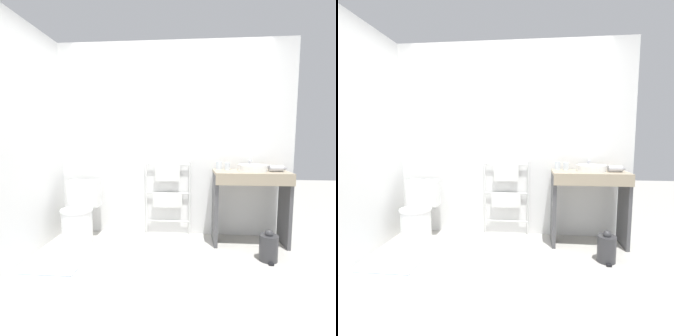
# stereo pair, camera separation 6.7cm
# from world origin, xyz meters

# --- Properties ---
(ground_plane) EXTENTS (12.00, 12.00, 0.00)m
(ground_plane) POSITION_xyz_m (0.00, 0.00, 0.00)
(ground_plane) COLOR #B2AFA8
(wall_back) EXTENTS (3.16, 0.12, 2.51)m
(wall_back) POSITION_xyz_m (0.00, 1.31, 1.25)
(wall_back) COLOR white
(wall_back) RESTS_ON ground_plane
(wall_side) EXTENTS (0.12, 1.86, 2.51)m
(wall_side) POSITION_xyz_m (-1.52, 0.62, 1.25)
(wall_side) COLOR white
(wall_side) RESTS_ON ground_plane
(toilet) EXTENTS (0.39, 0.52, 0.75)m
(toilet) POSITION_xyz_m (-1.09, 0.87, 0.32)
(toilet) COLOR white
(toilet) RESTS_ON ground_plane
(towel_radiator) EXTENTS (0.60, 0.06, 0.98)m
(towel_radiator) POSITION_xyz_m (-0.02, 1.19, 0.62)
(towel_radiator) COLOR silver
(towel_radiator) RESTS_ON ground_plane
(vanity_counter) EXTENTS (0.87, 0.45, 0.89)m
(vanity_counter) POSITION_xyz_m (0.99, 0.97, 0.59)
(vanity_counter) COLOR gray
(vanity_counter) RESTS_ON ground_plane
(sink_basin) EXTENTS (0.34, 0.34, 0.08)m
(sink_basin) POSITION_xyz_m (1.01, 1.01, 0.93)
(sink_basin) COLOR white
(sink_basin) RESTS_ON vanity_counter
(faucet) EXTENTS (0.02, 0.10, 0.13)m
(faucet) POSITION_xyz_m (1.01, 1.17, 0.97)
(faucet) COLOR silver
(faucet) RESTS_ON vanity_counter
(cup_near_wall) EXTENTS (0.07, 0.07, 0.10)m
(cup_near_wall) POSITION_xyz_m (0.63, 1.11, 0.94)
(cup_near_wall) COLOR silver
(cup_near_wall) RESTS_ON vanity_counter
(cup_near_edge) EXTENTS (0.06, 0.06, 0.09)m
(cup_near_edge) POSITION_xyz_m (0.72, 1.07, 0.94)
(cup_near_edge) COLOR silver
(cup_near_edge) RESTS_ON vanity_counter
(hair_dryer) EXTENTS (0.20, 0.17, 0.08)m
(hair_dryer) POSITION_xyz_m (1.28, 0.97, 0.93)
(hair_dryer) COLOR #B7B7BC
(hair_dryer) RESTS_ON vanity_counter
(trash_bin) EXTENTS (0.19, 0.22, 0.33)m
(trash_bin) POSITION_xyz_m (1.10, 0.53, 0.15)
(trash_bin) COLOR #333335
(trash_bin) RESTS_ON ground_plane
(bath_mat) EXTENTS (0.56, 0.36, 0.01)m
(bath_mat) POSITION_xyz_m (-1.11, 0.22, 0.01)
(bath_mat) COLOR #B2BCCC
(bath_mat) RESTS_ON ground_plane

